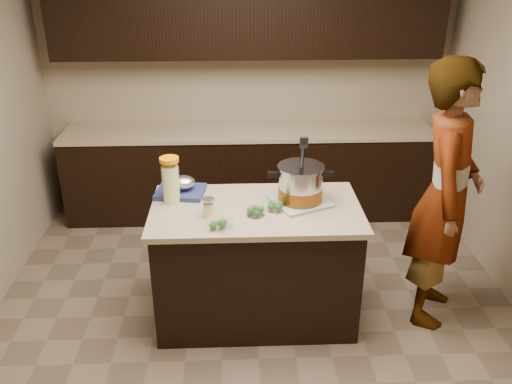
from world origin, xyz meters
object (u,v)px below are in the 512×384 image
lemonade_pitcher (171,182)px  person (446,196)px  island (256,263)px  stock_pot (300,186)px

lemonade_pitcher → person: (1.91, -0.13, -0.09)m
island → lemonade_pitcher: bearing=168.2°
lemonade_pitcher → person: size_ratio=0.17×
lemonade_pitcher → person: bearing=-3.9°
person → stock_pot: bearing=109.3°
island → stock_pot: stock_pot is taller
stock_pot → island: bearing=-165.5°
lemonade_pitcher → person: 1.92m
stock_pot → person: size_ratio=0.24×
stock_pot → person: 1.01m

